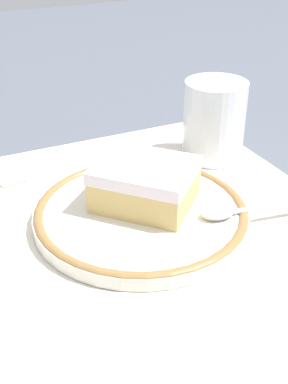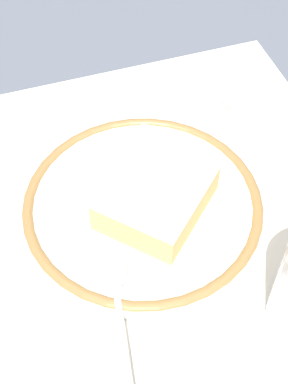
% 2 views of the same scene
% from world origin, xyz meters
% --- Properties ---
extents(ground_plane, '(2.40, 2.40, 0.00)m').
position_xyz_m(ground_plane, '(0.00, 0.00, 0.00)').
color(ground_plane, '#4C515B').
extents(placemat, '(0.44, 0.41, 0.00)m').
position_xyz_m(placemat, '(0.00, 0.00, 0.00)').
color(placemat, beige).
rests_on(placemat, ground_plane).
extents(plate, '(0.22, 0.22, 0.02)m').
position_xyz_m(plate, '(-0.01, 0.00, 0.01)').
color(plate, silver).
rests_on(plate, placemat).
extents(cake_slice, '(0.13, 0.13, 0.05)m').
position_xyz_m(cake_slice, '(-0.02, 0.01, 0.04)').
color(cake_slice, '#DBB76B').
rests_on(cake_slice, plate).
extents(spoon, '(0.04, 0.14, 0.01)m').
position_xyz_m(spoon, '(0.04, 0.08, 0.02)').
color(spoon, silver).
rests_on(spoon, plate).
extents(sugar_packet, '(0.05, 0.04, 0.01)m').
position_xyz_m(sugar_packet, '(-0.16, -0.11, 0.00)').
color(sugar_packet, '#E5998C').
rests_on(sugar_packet, placemat).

